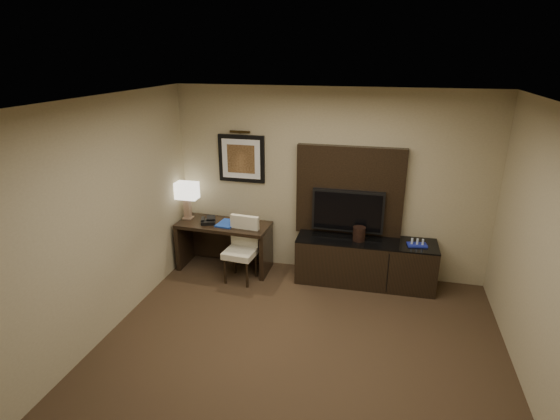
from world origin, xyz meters
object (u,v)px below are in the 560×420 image
(desk, at_px, (225,246))
(minibar_tray, at_px, (417,242))
(desk_chair, at_px, (240,252))
(tv, at_px, (348,211))
(desk_phone, at_px, (208,220))
(ice_bucket, at_px, (359,234))
(table_lamp, at_px, (187,202))
(credenza, at_px, (365,262))

(desk, distance_m, minibar_tray, 2.79)
(desk, distance_m, desk_chair, 0.47)
(desk, distance_m, tv, 1.92)
(desk_phone, bearing_deg, desk, -4.83)
(ice_bucket, bearing_deg, table_lamp, 178.84)
(tv, xyz_separation_m, table_lamp, (-2.40, -0.12, -0.02))
(desk, bearing_deg, table_lamp, 175.96)
(table_lamp, height_order, minibar_tray, table_lamp)
(credenza, distance_m, table_lamp, 2.77)
(desk_phone, distance_m, ice_bucket, 2.20)
(tv, height_order, desk_chair, tv)
(desk_chair, bearing_deg, minibar_tray, 12.85)
(desk_phone, height_order, ice_bucket, ice_bucket)
(tv, height_order, minibar_tray, tv)
(table_lamp, distance_m, minibar_tray, 3.38)
(desk_chair, bearing_deg, table_lamp, 163.55)
(desk, relative_size, desk_phone, 6.71)
(desk_chair, distance_m, minibar_tray, 2.45)
(ice_bucket, distance_m, minibar_tray, 0.78)
(credenza, bearing_deg, minibar_tray, -2.80)
(desk_chair, height_order, ice_bucket, desk_chair)
(desk_chair, bearing_deg, desk, 144.46)
(table_lamp, distance_m, ice_bucket, 2.60)
(desk_phone, xyz_separation_m, minibar_tray, (2.98, 0.09, -0.08))
(desk_phone, bearing_deg, desk_chair, -42.65)
(tv, bearing_deg, desk_chair, -161.14)
(table_lamp, bearing_deg, desk_chair, -21.41)
(desk_chair, relative_size, desk_phone, 4.32)
(table_lamp, bearing_deg, desk_phone, -18.28)
(credenza, xyz_separation_m, desk_chair, (-1.73, -0.35, 0.11))
(tv, xyz_separation_m, minibar_tray, (0.97, -0.16, -0.31))
(desk, bearing_deg, desk_chair, -37.78)
(tv, relative_size, desk_chair, 1.13)
(desk, height_order, tv, tv)
(tv, distance_m, minibar_tray, 1.03)
(desk, distance_m, table_lamp, 0.88)
(minibar_tray, bearing_deg, table_lamp, 179.30)
(credenza, distance_m, desk_phone, 2.35)
(desk, height_order, credenza, desk)
(desk, bearing_deg, desk_phone, -162.91)
(desk_chair, relative_size, ice_bucket, 4.49)
(desk_phone, bearing_deg, ice_bucket, -17.28)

